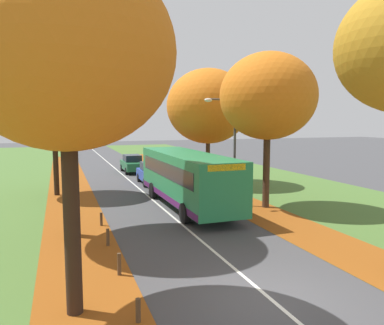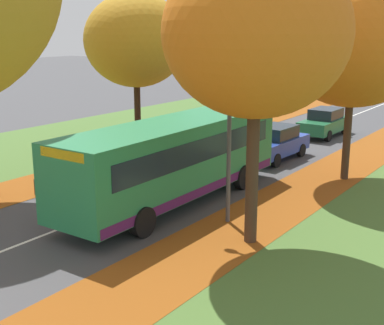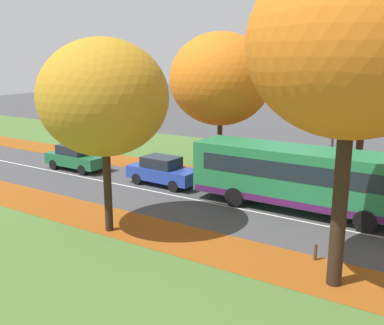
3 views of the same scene
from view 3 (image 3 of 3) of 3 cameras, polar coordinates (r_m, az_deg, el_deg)
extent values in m
cube|color=#8C4714|center=(18.38, -2.04, -9.54)|extent=(2.80, 60.00, 0.00)
cube|color=#476B2D|center=(32.61, 3.21, 0.68)|extent=(12.00, 90.00, 0.01)
cube|color=#8C4714|center=(26.03, 9.65, -2.77)|extent=(2.80, 60.00, 0.00)
cube|color=silver|center=(25.29, -7.23, -3.18)|extent=(0.12, 80.00, 0.01)
cylinder|color=black|center=(14.68, 18.23, -5.40)|extent=(0.47, 0.47, 5.22)
ellipsoid|color=orange|center=(13.96, 19.73, 14.06)|extent=(6.12, 6.12, 5.51)
cylinder|color=black|center=(18.86, -10.65, -3.33)|extent=(0.33, 0.33, 3.64)
ellipsoid|color=#B27F1E|center=(18.16, -11.17, 8.11)|extent=(5.17, 5.17, 4.65)
cylinder|color=#422D1E|center=(24.94, 20.41, 0.71)|extent=(0.37, 0.37, 4.12)
ellipsoid|color=orange|center=(24.44, 21.18, 9.90)|extent=(5.18, 5.18, 4.66)
cylinder|color=#422D1E|center=(27.80, 3.53, 2.14)|extent=(0.32, 0.32, 3.52)
ellipsoid|color=orange|center=(27.30, 3.65, 10.54)|extent=(6.15, 6.15, 5.54)
cylinder|color=#4C3823|center=(17.01, 15.39, -10.92)|extent=(0.12, 0.12, 0.61)
cylinder|color=#47474C|center=(23.64, 17.39, 2.62)|extent=(0.14, 0.14, 6.00)
cylinder|color=#47474C|center=(22.54, 17.34, 9.56)|extent=(1.60, 0.10, 0.10)
ellipsoid|color=silver|center=(21.77, 16.74, 9.36)|extent=(0.44, 0.28, 0.20)
cube|color=#237A47|center=(21.63, 13.69, -1.57)|extent=(2.57, 10.42, 2.50)
cube|color=#19232D|center=(21.53, 13.75, -0.54)|extent=(2.60, 9.17, 0.80)
cube|color=#4C1951|center=(21.92, 13.53, -4.27)|extent=(2.59, 10.21, 0.32)
cylinder|color=black|center=(22.34, 22.38, -5.08)|extent=(0.31, 0.96, 0.96)
cylinder|color=black|center=(20.12, 21.11, -6.97)|extent=(0.31, 0.96, 0.96)
cylinder|color=black|center=(24.03, 8.01, -2.91)|extent=(0.31, 0.96, 0.96)
cylinder|color=black|center=(21.98, 5.41, -4.39)|extent=(0.31, 0.96, 0.96)
cube|color=#233D9E|center=(25.52, -3.64, -1.39)|extent=(1.82, 4.25, 0.70)
cube|color=#19232D|center=(25.45, -3.93, 0.07)|extent=(1.50, 2.06, 0.60)
cylinder|color=black|center=(25.47, -0.24, -2.21)|extent=(0.24, 0.65, 0.64)
cylinder|color=black|center=(24.25, -2.35, -3.03)|extent=(0.24, 0.65, 0.64)
cylinder|color=black|center=(26.99, -4.78, -1.36)|extent=(0.24, 0.65, 0.64)
cylinder|color=black|center=(25.84, -6.98, -2.08)|extent=(0.24, 0.65, 0.64)
cube|color=#1E6038|center=(29.82, -14.43, 0.37)|extent=(1.72, 4.21, 0.70)
cube|color=#19232D|center=(29.79, -14.70, 1.63)|extent=(1.45, 2.02, 0.60)
cylinder|color=black|center=(29.50, -11.56, -0.31)|extent=(0.22, 0.64, 0.64)
cylinder|color=black|center=(28.45, -13.77, -0.93)|extent=(0.22, 0.64, 0.64)
cylinder|color=black|center=(31.35, -14.96, 0.31)|extent=(0.22, 0.64, 0.64)
cylinder|color=black|center=(30.36, -17.14, -0.25)|extent=(0.22, 0.64, 0.64)
camera|label=1|loc=(18.46, 75.12, -4.25)|focal=35.00mm
camera|label=2|loc=(32.12, 47.96, 7.32)|focal=50.00mm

